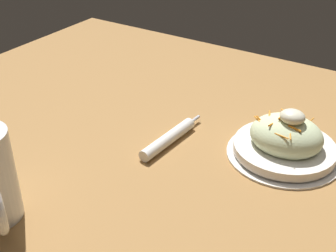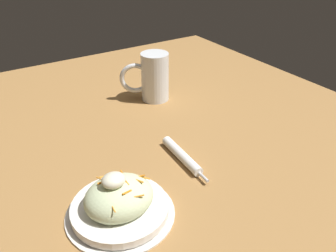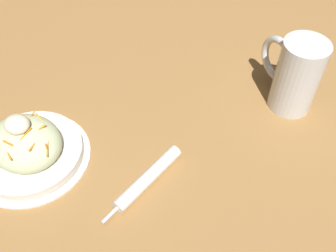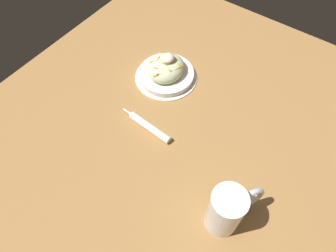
# 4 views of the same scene
# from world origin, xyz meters

# --- Properties ---
(ground_plane) EXTENTS (1.43, 1.43, 0.00)m
(ground_plane) POSITION_xyz_m (0.00, 0.00, 0.00)
(ground_plane) COLOR #9E703D
(salad_plate) EXTENTS (0.23, 0.23, 0.10)m
(salad_plate) POSITION_xyz_m (-0.19, -0.25, 0.03)
(salad_plate) COLOR white
(salad_plate) RESTS_ON ground_plane
(beer_mug) EXTENTS (0.15, 0.11, 0.16)m
(beer_mug) POSITION_xyz_m (0.15, 0.18, 0.07)
(beer_mug) COLOR white
(beer_mug) RESTS_ON ground_plane
(napkin_roll) EXTENTS (0.03, 0.20, 0.02)m
(napkin_roll) POSITION_xyz_m (0.03, -0.16, 0.01)
(napkin_roll) COLOR white
(napkin_roll) RESTS_ON ground_plane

